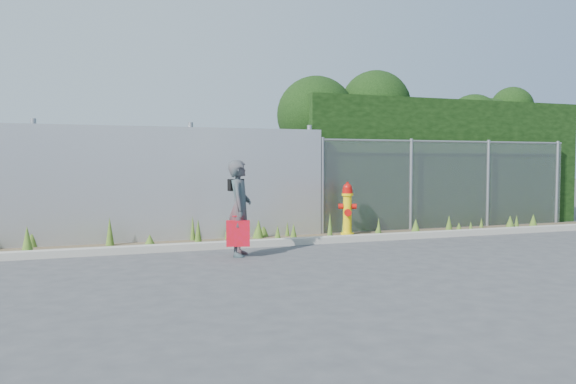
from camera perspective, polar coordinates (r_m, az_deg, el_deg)
The scene contains 10 objects.
ground at distance 8.78m, azimuth 4.99°, elevation -6.95°, with size 80.00×80.00×0.00m, color #3C3D3F.
curb at distance 10.41m, azimuth 0.81°, elevation -5.04°, with size 16.00×0.22×0.12m, color #9C998D.
weed_strip at distance 10.88m, azimuth -1.85°, elevation -4.38°, with size 16.00×1.33×0.53m.
corrugated_fence at distance 10.86m, azimuth -17.77°, elevation 0.68°, with size 8.50×0.21×2.30m.
chainlink_fence at distance 13.42m, azimuth 16.17°, elevation 0.81°, with size 6.50×0.07×2.05m.
hedge at distance 14.25m, azimuth 13.61°, elevation 4.64°, with size 7.72×1.84×3.70m.
fire_hydrant at distance 11.69m, azimuth 6.07°, elevation -1.80°, with size 0.37×0.33×1.12m.
woman at distance 9.12m, azimuth -4.93°, elevation -1.65°, with size 0.57×0.37×1.55m, color #106366.
red_tote_bag at distance 8.98m, azimuth -5.10°, elevation -4.20°, with size 0.37×0.14×0.49m.
black_shoulder_bag at distance 9.33m, azimuth -5.32°, elevation 0.72°, with size 0.26×0.11×0.20m.
Camera 1 is at (-3.64, -7.84, 1.52)m, focal length 35.00 mm.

